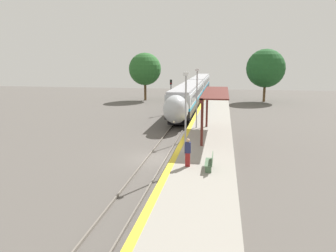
# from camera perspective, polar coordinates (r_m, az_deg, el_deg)

# --- Properties ---
(ground_plane) EXTENTS (120.00, 120.00, 0.00)m
(ground_plane) POSITION_cam_1_polar(r_m,az_deg,el_deg) (24.93, -1.97, -5.72)
(ground_plane) COLOR #56514C
(rail_left) EXTENTS (0.08, 90.00, 0.15)m
(rail_left) POSITION_cam_1_polar(r_m,az_deg,el_deg) (25.06, -3.59, -5.47)
(rail_left) COLOR slate
(rail_left) RESTS_ON ground_plane
(rail_right) EXTENTS (0.08, 90.00, 0.15)m
(rail_right) POSITION_cam_1_polar(r_m,az_deg,el_deg) (24.78, -0.33, -5.64)
(rail_right) COLOR slate
(rail_right) RESTS_ON ground_plane
(train) EXTENTS (2.80, 49.52, 3.96)m
(train) POSITION_cam_1_polar(r_m,az_deg,el_deg) (56.81, 4.72, 6.31)
(train) COLOR black
(train) RESTS_ON ground_plane
(platform_right) EXTENTS (4.12, 64.00, 1.05)m
(platform_right) POSITION_cam_1_polar(r_m,az_deg,el_deg) (24.34, 6.43, -4.94)
(platform_right) COLOR gray
(platform_right) RESTS_ON ground_plane
(platform_bench) EXTENTS (0.44, 1.69, 0.89)m
(platform_bench) POSITION_cam_1_polar(r_m,az_deg,el_deg) (19.44, 7.38, -6.16)
(platform_bench) COLOR #4C6B4C
(platform_bench) RESTS_ON platform_right
(person_waiting) EXTENTS (0.36, 0.23, 1.73)m
(person_waiting) POSITION_cam_1_polar(r_m,az_deg,el_deg) (19.72, 3.46, -4.53)
(person_waiting) COLOR maroon
(person_waiting) RESTS_ON platform_right
(railway_signal) EXTENTS (0.28, 0.28, 4.70)m
(railway_signal) POSITION_cam_1_polar(r_m,az_deg,el_deg) (44.97, 0.52, 5.74)
(railway_signal) COLOR #59595E
(railway_signal) RESTS_ON ground_plane
(lamppost_near) EXTENTS (0.36, 0.20, 5.53)m
(lamppost_near) POSITION_cam_1_polar(r_m,az_deg,el_deg) (21.65, 3.10, 3.03)
(lamppost_near) COLOR #9E9EA3
(lamppost_near) RESTS_ON platform_right
(lamppost_mid) EXTENTS (0.36, 0.20, 5.53)m
(lamppost_mid) POSITION_cam_1_polar(r_m,az_deg,el_deg) (30.63, 5.04, 5.50)
(lamppost_mid) COLOR #9E9EA3
(lamppost_mid) RESTS_ON platform_right
(station_canopy) EXTENTS (2.02, 10.15, 3.74)m
(station_canopy) POSITION_cam_1_polar(r_m,az_deg,el_deg) (27.57, 7.69, 5.45)
(station_canopy) COLOR #511E19
(station_canopy) RESTS_ON platform_right
(background_tree_left) EXTENTS (5.82, 5.82, 8.58)m
(background_tree_left) POSITION_cam_1_polar(r_m,az_deg,el_deg) (60.23, -4.03, 9.86)
(background_tree_left) COLOR brown
(background_tree_left) RESTS_ON ground_plane
(background_tree_right) EXTENTS (6.69, 6.69, 9.21)m
(background_tree_right) POSITION_cam_1_polar(r_m,az_deg,el_deg) (60.39, 16.64, 9.60)
(background_tree_right) COLOR brown
(background_tree_right) RESTS_ON ground_plane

